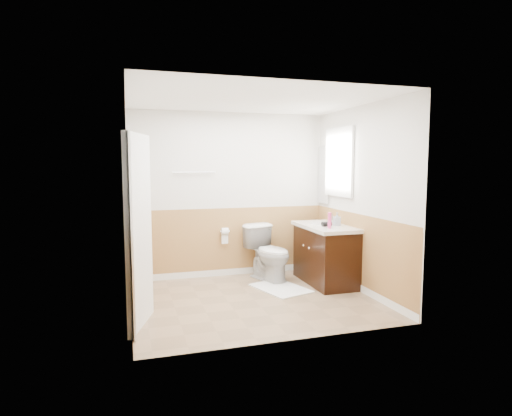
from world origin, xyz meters
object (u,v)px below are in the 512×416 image
object	(u,v)px
bath_mat	(281,288)
vanity_cabinet	(325,256)
lotion_bottle	(330,220)
toilet	(269,253)
soap_dispenser	(337,219)

from	to	relation	value
bath_mat	vanity_cabinet	distance (m)	0.83
lotion_bottle	vanity_cabinet	bearing A→B (deg)	72.27
toilet	bath_mat	world-z (taller)	toilet
vanity_cabinet	lotion_bottle	xyz separation A→B (m)	(-0.10, -0.31, 0.56)
vanity_cabinet	soap_dispenser	world-z (taller)	soap_dispenser
bath_mat	lotion_bottle	world-z (taller)	lotion_bottle
bath_mat	vanity_cabinet	world-z (taller)	vanity_cabinet
toilet	soap_dispenser	size ratio (longest dim) A/B	4.29
toilet	bath_mat	size ratio (longest dim) A/B	1.02
toilet	vanity_cabinet	bearing A→B (deg)	-45.34
toilet	vanity_cabinet	size ratio (longest dim) A/B	0.74
bath_mat	soap_dispenser	xyz separation A→B (m)	(0.85, 0.00, 0.93)
soap_dispenser	vanity_cabinet	bearing A→B (deg)	138.97
toilet	lotion_bottle	size ratio (longest dim) A/B	3.70
bath_mat	vanity_cabinet	xyz separation A→B (m)	(0.73, 0.11, 0.39)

